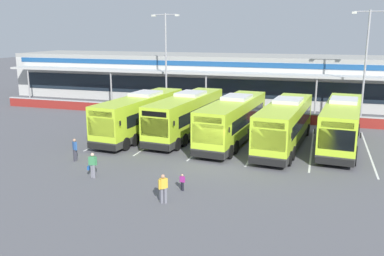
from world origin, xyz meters
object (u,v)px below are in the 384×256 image
coach_bus_left_centre (186,116)px  pedestrian_near_bin (75,149)px  lamp_post_centre (366,60)px  coach_bus_rightmost (341,125)px  pedestrian_in_dark_coat (163,188)px  coach_bus_leftmost (141,116)px  coach_bus_right_centre (285,125)px  pedestrian_with_handbag (93,165)px  lamp_post_west (166,56)px  coach_bus_centre (233,121)px  pedestrian_child (182,182)px

coach_bus_left_centre → pedestrian_near_bin: size_ratio=7.61×
coach_bus_left_centre → pedestrian_near_bin: coach_bus_left_centre is taller
lamp_post_centre → coach_bus_rightmost: bearing=-103.1°
pedestrian_in_dark_coat → lamp_post_centre: lamp_post_centre is taller
coach_bus_leftmost → coach_bus_right_centre: (12.40, -0.05, 0.00)m
pedestrian_near_bin → pedestrian_in_dark_coat: bearing=-30.4°
coach_bus_rightmost → pedestrian_with_handbag: coach_bus_rightmost is taller
coach_bus_right_centre → lamp_post_west: lamp_post_west is taller
coach_bus_centre → lamp_post_centre: bearing=44.3°
coach_bus_left_centre → lamp_post_west: lamp_post_west is taller
coach_bus_right_centre → lamp_post_centre: (6.47, 10.82, 4.50)m
coach_bus_centre → pedestrian_near_bin: (-9.64, -8.47, -0.91)m
coach_bus_left_centre → lamp_post_west: size_ratio=1.12×
pedestrian_in_dark_coat → lamp_post_west: bearing=110.4°
coach_bus_right_centre → pedestrian_with_handbag: coach_bus_right_centre is taller
coach_bus_left_centre → lamp_post_west: 13.23m
coach_bus_rightmost → lamp_post_west: 22.16m
coach_bus_left_centre → coach_bus_right_centre: same height
pedestrian_in_dark_coat → coach_bus_centre: bearing=86.1°
coach_bus_right_centre → pedestrian_in_dark_coat: 14.22m
coach_bus_centre → pedestrian_child: size_ratio=12.28×
pedestrian_near_bin → coach_bus_left_centre: bearing=60.4°
pedestrian_near_bin → lamp_post_west: size_ratio=0.15×
coach_bus_left_centre → coach_bus_centre: 4.42m
coach_bus_leftmost → coach_bus_centre: (8.16, 0.31, 0.00)m
coach_bus_right_centre → lamp_post_centre: 13.39m
coach_bus_rightmost → pedestrian_in_dark_coat: size_ratio=7.61×
pedestrian_in_dark_coat → lamp_post_west: (-9.41, 25.32, 5.42)m
coach_bus_rightmost → pedestrian_with_handbag: bearing=-141.1°
lamp_post_west → coach_bus_rightmost: bearing=-29.6°
coach_bus_centre → pedestrian_in_dark_coat: (-0.94, -13.58, -0.91)m
coach_bus_leftmost → coach_bus_right_centre: 12.40m
pedestrian_with_handbag → pedestrian_in_dark_coat: bearing=-22.9°
coach_bus_left_centre → pedestrian_with_handbag: size_ratio=7.61×
coach_bus_left_centre → coach_bus_centre: bearing=-11.0°
pedestrian_with_handbag → lamp_post_centre: size_ratio=0.15×
pedestrian_with_handbag → pedestrian_child: size_ratio=1.61×
pedestrian_in_dark_coat → pedestrian_child: pedestrian_in_dark_coat is taller
lamp_post_west → pedestrian_with_handbag: bearing=-80.8°
coach_bus_left_centre → lamp_post_west: (-6.01, 10.89, 4.50)m
pedestrian_child → lamp_post_centre: size_ratio=0.09×
coach_bus_right_centre → pedestrian_with_handbag: size_ratio=7.61×
coach_bus_left_centre → pedestrian_child: (3.81, -12.42, -1.24)m
coach_bus_right_centre → coach_bus_centre: bearing=175.1°
pedestrian_in_dark_coat → lamp_post_centre: (11.65, 24.04, 5.42)m
pedestrian_child → pedestrian_with_handbag: bearing=176.3°
pedestrian_near_bin → coach_bus_leftmost: bearing=79.7°
coach_bus_centre → pedestrian_in_dark_coat: coach_bus_centre is taller
pedestrian_with_handbag → lamp_post_centre: (17.33, 21.64, 5.43)m
pedestrian_child → coach_bus_left_centre: bearing=107.1°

